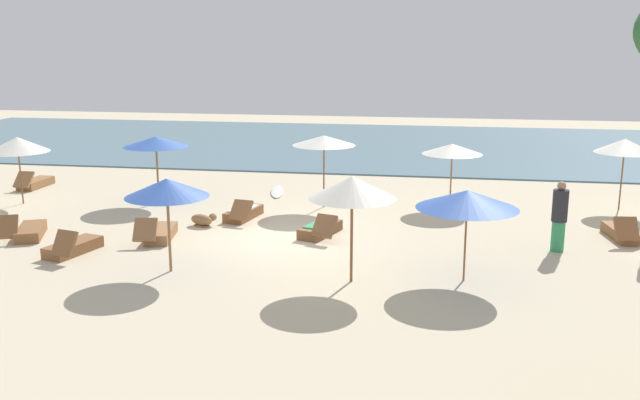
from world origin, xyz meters
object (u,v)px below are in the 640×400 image
(lounger_4, at_px, (29,231))
(lounger_1, at_px, (160,233))
(umbrella_0, at_px, (452,149))
(umbrella_7, at_px, (18,145))
(umbrella_1, at_px, (156,142))
(dog, at_px, (203,220))
(lounger_5, at_px, (321,229))
(surfboard, at_px, (277,191))
(umbrella_2, at_px, (167,188))
(umbrella_4, at_px, (625,146))
(lounger_6, at_px, (623,233))
(person_1, at_px, (559,217))
(umbrella_3, at_px, (352,188))
(umbrella_8, at_px, (324,141))
(lounger_3, at_px, (243,213))
(lounger_2, at_px, (72,247))
(lounger_0, at_px, (35,183))
(umbrella_5, at_px, (467,199))

(lounger_4, bearing_deg, lounger_1, 6.53)
(umbrella_0, bearing_deg, umbrella_7, -172.17)
(umbrella_1, bearing_deg, dog, -47.57)
(umbrella_7, bearing_deg, lounger_5, -11.73)
(umbrella_1, bearing_deg, surfboard, 31.80)
(umbrella_2, relative_size, umbrella_4, 0.97)
(lounger_6, bearing_deg, umbrella_4, 78.36)
(person_1, distance_m, dog, 9.43)
(umbrella_3, distance_m, umbrella_7, 12.49)
(lounger_4, bearing_deg, umbrella_8, 33.49)
(lounger_1, relative_size, lounger_3, 0.99)
(umbrella_8, xyz_separation_m, lounger_6, (8.28, -2.24, -1.91))
(umbrella_0, xyz_separation_m, lounger_2, (-9.11, -6.52, -1.65))
(umbrella_3, relative_size, surfboard, 1.09)
(umbrella_8, bearing_deg, surfboard, 136.26)
(lounger_2, distance_m, surfboard, 8.38)
(lounger_3, distance_m, person_1, 8.71)
(lounger_6, relative_size, dog, 2.20)
(umbrella_2, bearing_deg, umbrella_3, -0.17)
(umbrella_3, xyz_separation_m, lounger_4, (-8.81, 2.00, -1.90))
(lounger_5, bearing_deg, lounger_0, 158.12)
(lounger_6, height_order, person_1, person_1)
(umbrella_4, distance_m, umbrella_7, 18.64)
(umbrella_4, height_order, umbrella_7, umbrella_4)
(umbrella_7, xyz_separation_m, lounger_1, (5.86, -3.13, -1.72))
(lounger_2, xyz_separation_m, lounger_5, (5.68, 2.62, 0.01))
(umbrella_0, relative_size, lounger_4, 1.12)
(lounger_3, xyz_separation_m, lounger_5, (2.51, -1.38, 0.00))
(lounger_3, bearing_deg, umbrella_5, -35.45)
(umbrella_5, height_order, umbrella_7, umbrella_7)
(umbrella_5, bearing_deg, umbrella_7, 159.53)
(umbrella_5, xyz_separation_m, lounger_6, (4.19, 4.01, -1.64))
(umbrella_0, xyz_separation_m, lounger_3, (-5.94, -2.53, -1.64))
(umbrella_2, distance_m, person_1, 9.39)
(umbrella_1, distance_m, umbrella_3, 9.53)
(umbrella_4, height_order, lounger_5, umbrella_4)
(umbrella_2, bearing_deg, lounger_4, 157.14)
(lounger_5, bearing_deg, umbrella_4, 27.46)
(umbrella_2, relative_size, lounger_0, 1.24)
(lounger_4, relative_size, surfboard, 0.84)
(umbrella_0, distance_m, surfboard, 6.18)
(umbrella_7, height_order, lounger_4, umbrella_7)
(umbrella_8, xyz_separation_m, dog, (-2.95, -2.85, -1.90))
(lounger_1, relative_size, lounger_4, 1.00)
(umbrella_2, height_order, umbrella_5, umbrella_2)
(umbrella_3, relative_size, dog, 2.95)
(umbrella_2, height_order, lounger_0, umbrella_2)
(umbrella_7, relative_size, lounger_5, 1.20)
(lounger_6, distance_m, person_1, 2.43)
(umbrella_0, xyz_separation_m, lounger_1, (-7.51, -4.97, -1.65))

